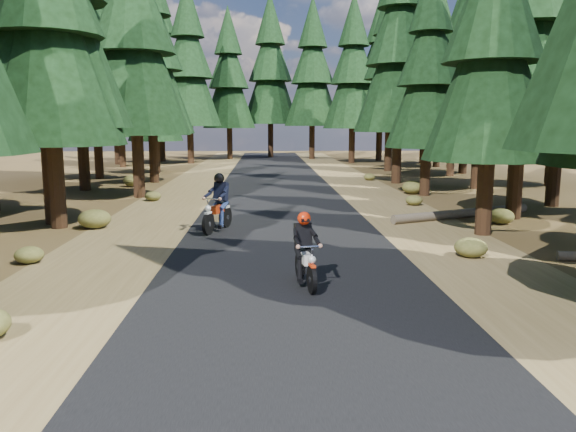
% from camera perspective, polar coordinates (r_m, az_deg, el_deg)
% --- Properties ---
extents(ground, '(120.00, 120.00, 0.00)m').
position_cam_1_polar(ground, '(12.50, 0.28, -6.09)').
color(ground, '#403117').
rests_on(ground, ground).
extents(road, '(6.00, 100.00, 0.01)m').
position_cam_1_polar(road, '(17.36, -0.46, -1.71)').
color(road, black).
rests_on(road, ground).
extents(shoulder_l, '(3.20, 100.00, 0.01)m').
position_cam_1_polar(shoulder_l, '(17.82, -15.42, -1.77)').
color(shoulder_l, brown).
rests_on(shoulder_l, ground).
extents(shoulder_r, '(3.20, 100.00, 0.01)m').
position_cam_1_polar(shoulder_r, '(18.10, 14.26, -1.55)').
color(shoulder_r, brown).
rests_on(shoulder_r, ground).
extents(pine_forest, '(34.59, 55.08, 16.32)m').
position_cam_1_polar(pine_forest, '(33.41, -1.44, 17.14)').
color(pine_forest, black).
rests_on(pine_forest, ground).
extents(log_near, '(5.78, 2.86, 0.32)m').
position_cam_1_polar(log_near, '(21.14, 17.35, 0.27)').
color(log_near, '#4C4233').
rests_on(log_near, ground).
extents(understory_shrubs, '(16.05, 30.69, 0.65)m').
position_cam_1_polar(understory_shrubs, '(20.27, -0.36, 0.64)').
color(understory_shrubs, '#474C1E').
rests_on(understory_shrubs, ground).
extents(rider_lead, '(0.78, 1.77, 1.53)m').
position_cam_1_polar(rider_lead, '(11.58, 1.79, -4.70)').
color(rider_lead, silver).
rests_on(rider_lead, road).
extents(rider_follow, '(1.28, 2.11, 1.81)m').
position_cam_1_polar(rider_follow, '(17.65, -7.18, 0.38)').
color(rider_follow, maroon).
rests_on(rider_follow, road).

